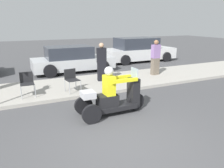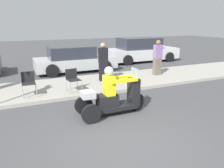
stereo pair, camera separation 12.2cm
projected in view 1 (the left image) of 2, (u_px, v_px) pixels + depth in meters
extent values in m
plane|color=#4C4C4F|center=(125.00, 142.00, 4.89)|extent=(60.00, 60.00, 0.00)
cube|color=#B2ADA3|center=(72.00, 86.00, 8.89)|extent=(28.00, 2.80, 0.12)
cylinder|color=black|center=(136.00, 101.00, 6.65)|extent=(0.53, 0.10, 0.53)
cylinder|color=black|center=(92.00, 114.00, 5.71)|extent=(0.53, 0.10, 0.53)
cylinder|color=black|center=(83.00, 105.00, 6.33)|extent=(0.53, 0.10, 0.53)
cube|color=black|center=(112.00, 107.00, 6.34)|extent=(1.44, 0.50, 0.13)
cube|color=black|center=(107.00, 100.00, 6.22)|extent=(0.58, 0.39, 0.33)
cube|color=black|center=(133.00, 92.00, 6.52)|extent=(0.24, 0.39, 0.86)
cube|color=silver|center=(134.00, 73.00, 6.37)|extent=(0.03, 0.35, 0.30)
cube|color=silver|center=(88.00, 95.00, 5.91)|extent=(0.36, 0.39, 0.18)
cube|color=yellow|center=(109.00, 85.00, 6.12)|extent=(0.26, 0.38, 0.55)
sphere|color=silver|center=(109.00, 71.00, 6.00)|extent=(0.26, 0.26, 0.26)
cube|color=black|center=(115.00, 101.00, 6.18)|extent=(0.14, 0.14, 0.33)
cube|color=black|center=(111.00, 98.00, 6.39)|extent=(0.14, 0.14, 0.33)
cube|color=yellow|center=(125.00, 81.00, 6.06)|extent=(0.80, 0.09, 0.09)
cube|color=yellow|center=(119.00, 77.00, 6.41)|extent=(0.80, 0.09, 0.09)
cube|color=#726656|center=(155.00, 66.00, 10.56)|extent=(0.37, 0.26, 0.81)
cube|color=#9972B2|center=(156.00, 51.00, 10.36)|extent=(0.41, 0.26, 0.64)
sphere|color=#9E704C|center=(156.00, 42.00, 10.24)|extent=(0.22, 0.22, 0.22)
cube|color=black|center=(102.00, 72.00, 9.46)|extent=(0.38, 0.29, 0.79)
cube|color=black|center=(101.00, 55.00, 9.26)|extent=(0.42, 0.29, 0.63)
sphere|color=tan|center=(101.00, 45.00, 9.15)|extent=(0.21, 0.21, 0.21)
cylinder|color=#A5A8AD|center=(70.00, 89.00, 7.67)|extent=(0.02, 0.02, 0.44)
cylinder|color=#A5A8AD|center=(81.00, 87.00, 7.90)|extent=(0.02, 0.02, 0.44)
cylinder|color=#A5A8AD|center=(65.00, 86.00, 8.02)|extent=(0.02, 0.02, 0.44)
cylinder|color=#A5A8AD|center=(76.00, 84.00, 8.25)|extent=(0.02, 0.02, 0.44)
cube|color=#232326|center=(73.00, 80.00, 7.89)|extent=(0.50, 0.50, 0.02)
cube|color=#232326|center=(70.00, 74.00, 8.02)|extent=(0.44, 0.09, 0.38)
cylinder|color=#A5A8AD|center=(21.00, 93.00, 7.19)|extent=(0.02, 0.02, 0.44)
cylinder|color=#A5A8AD|center=(35.00, 91.00, 7.36)|extent=(0.02, 0.02, 0.44)
cylinder|color=#A5A8AD|center=(21.00, 89.00, 7.57)|extent=(0.02, 0.02, 0.44)
cylinder|color=#A5A8AD|center=(34.00, 88.00, 7.75)|extent=(0.02, 0.02, 0.44)
cube|color=#232326|center=(27.00, 84.00, 7.40)|extent=(0.45, 0.45, 0.02)
cube|color=#232326|center=(26.00, 77.00, 7.55)|extent=(0.44, 0.03, 0.38)
cube|color=silver|center=(73.00, 63.00, 11.76)|extent=(4.25, 1.74, 0.57)
cube|color=#2D333D|center=(69.00, 52.00, 11.51)|extent=(2.34, 1.57, 0.61)
cylinder|color=black|center=(103.00, 66.00, 11.60)|extent=(0.64, 0.22, 0.64)
cylinder|color=black|center=(92.00, 61.00, 13.12)|extent=(0.64, 0.22, 0.64)
cylinder|color=black|center=(50.00, 71.00, 10.48)|extent=(0.64, 0.22, 0.64)
cylinder|color=black|center=(45.00, 65.00, 12.00)|extent=(0.64, 0.22, 0.64)
cube|color=silver|center=(139.00, 53.00, 14.86)|extent=(4.85, 1.88, 0.70)
cube|color=#2D333D|center=(136.00, 43.00, 14.57)|extent=(2.67, 1.69, 0.71)
cylinder|color=black|center=(166.00, 57.00, 14.74)|extent=(0.64, 0.22, 0.64)
cylinder|color=black|center=(150.00, 53.00, 16.38)|extent=(0.64, 0.22, 0.64)
cylinder|color=black|center=(125.00, 60.00, 13.46)|extent=(0.64, 0.22, 0.64)
cylinder|color=black|center=(112.00, 56.00, 15.10)|extent=(0.64, 0.22, 0.64)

